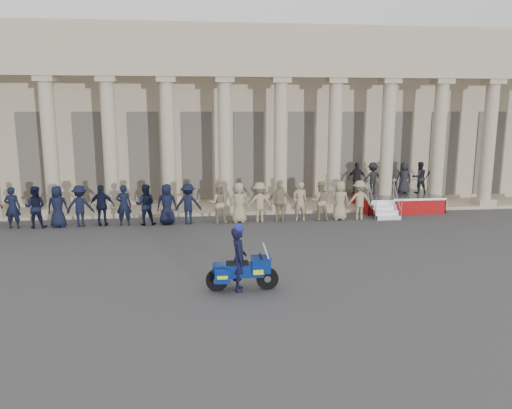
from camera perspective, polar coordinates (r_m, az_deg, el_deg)
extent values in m
plane|color=#38383B|center=(15.94, -6.43, -6.99)|extent=(90.00, 90.00, 0.00)
cube|color=tan|center=(30.19, -6.86, 10.05)|extent=(40.00, 10.00, 9.00)
cube|color=tan|center=(24.45, -6.61, -0.54)|extent=(40.00, 2.60, 0.15)
cube|color=tan|center=(23.27, -6.97, 15.50)|extent=(35.80, 1.00, 1.00)
cube|color=tan|center=(23.38, -7.03, 18.18)|extent=(35.80, 1.00, 1.20)
cube|color=tan|center=(24.50, -21.99, -0.71)|extent=(0.90, 0.90, 0.30)
cylinder|color=tan|center=(24.12, -22.49, 6.18)|extent=(0.64, 0.64, 5.60)
cube|color=tan|center=(24.11, -23.00, 13.10)|extent=(0.85, 0.85, 0.24)
cube|color=tan|center=(23.94, -15.98, -0.59)|extent=(0.90, 0.90, 0.30)
cylinder|color=tan|center=(23.56, -16.35, 6.46)|extent=(0.64, 0.64, 5.60)
cube|color=tan|center=(23.54, -16.74, 13.56)|extent=(0.85, 0.85, 0.24)
cube|color=tan|center=(23.66, -9.76, -0.45)|extent=(0.90, 0.90, 0.30)
cylinder|color=tan|center=(23.27, -9.99, 6.69)|extent=(0.64, 0.64, 5.60)
cube|color=tan|center=(23.26, -10.23, 13.88)|extent=(0.85, 0.85, 0.24)
cube|color=tan|center=(23.66, -3.46, -0.31)|extent=(0.90, 0.90, 0.30)
cylinder|color=tan|center=(23.28, -3.54, 6.83)|extent=(0.64, 0.64, 5.60)
cube|color=tan|center=(23.26, -3.63, 14.02)|extent=(0.85, 0.85, 0.24)
cube|color=tan|center=(23.95, 2.76, -0.17)|extent=(0.90, 0.90, 0.30)
cylinder|color=tan|center=(23.57, 2.83, 6.89)|extent=(0.64, 0.64, 5.60)
cube|color=tan|center=(23.55, 2.89, 13.99)|extent=(0.85, 0.85, 0.24)
cube|color=tan|center=(24.51, 8.76, -0.03)|extent=(0.90, 0.90, 0.30)
cylinder|color=tan|center=(24.14, 8.97, 6.86)|extent=(0.64, 0.64, 5.60)
cube|color=tan|center=(24.12, 9.17, 13.79)|extent=(0.85, 0.85, 0.24)
cube|color=tan|center=(25.33, 14.44, 0.10)|extent=(0.90, 0.90, 0.30)
cylinder|color=tan|center=(24.97, 14.76, 6.76)|extent=(0.64, 0.64, 5.60)
cube|color=tan|center=(24.95, 15.09, 13.46)|extent=(0.85, 0.85, 0.24)
cube|color=tan|center=(26.38, 19.72, 0.22)|extent=(0.90, 0.90, 0.30)
cylinder|color=tan|center=(26.03, 20.13, 6.61)|extent=(0.64, 0.64, 5.60)
cube|color=tan|center=(26.02, 20.55, 13.03)|extent=(0.85, 0.85, 0.24)
cube|color=tan|center=(27.63, 24.55, 0.33)|extent=(0.90, 0.90, 0.30)
cylinder|color=tan|center=(27.30, 25.03, 6.43)|extent=(0.64, 0.64, 5.60)
cube|color=tan|center=(27.29, 25.53, 12.54)|extent=(0.85, 0.85, 0.24)
cube|color=black|center=(26.48, -23.94, 4.88)|extent=(1.30, 0.12, 4.20)
cube|color=black|center=(25.83, -18.40, 5.13)|extent=(1.30, 0.12, 4.20)
cube|color=black|center=(25.44, -12.63, 5.34)|extent=(1.30, 0.12, 4.20)
cube|color=black|center=(25.31, -6.74, 5.50)|extent=(1.30, 0.12, 4.20)
cube|color=black|center=(25.45, -0.85, 5.60)|extent=(1.30, 0.12, 4.20)
cube|color=black|center=(25.84, 4.92, 5.64)|extent=(1.30, 0.12, 4.20)
cube|color=black|center=(26.49, 10.46, 5.63)|extent=(1.30, 0.12, 4.20)
cube|color=black|center=(27.37, 15.69, 5.57)|extent=(1.30, 0.12, 4.20)
cube|color=black|center=(28.47, 20.56, 5.47)|extent=(1.30, 0.12, 4.20)
cube|color=black|center=(29.75, 25.03, 5.35)|extent=(1.30, 0.12, 4.20)
imported|color=black|center=(22.88, -26.07, -0.32)|extent=(0.64, 0.42, 1.75)
imported|color=black|center=(22.60, -23.92, -0.27)|extent=(0.85, 0.66, 1.75)
imported|color=black|center=(22.35, -21.72, -0.22)|extent=(0.86, 0.56, 1.75)
imported|color=black|center=(22.14, -19.47, -0.17)|extent=(1.13, 0.65, 1.75)
imported|color=black|center=(21.95, -17.18, -0.12)|extent=(1.03, 0.43, 1.75)
imported|color=black|center=(21.81, -14.86, -0.07)|extent=(0.64, 0.42, 1.75)
imported|color=black|center=(21.70, -12.51, -0.02)|extent=(0.85, 0.66, 1.75)
imported|color=black|center=(21.63, -10.15, 0.03)|extent=(0.86, 0.56, 1.75)
imported|color=black|center=(21.59, -7.77, 0.09)|extent=(1.13, 0.65, 1.75)
imported|color=gray|center=(21.61, -4.32, 0.16)|extent=(0.85, 0.66, 1.75)
imported|color=gray|center=(21.66, -1.95, 0.22)|extent=(0.86, 0.56, 1.75)
imported|color=gray|center=(21.75, 0.41, 0.27)|extent=(1.13, 0.65, 1.75)
imported|color=gray|center=(21.88, 2.75, 0.32)|extent=(1.03, 0.43, 1.75)
imported|color=gray|center=(22.05, 5.05, 0.37)|extent=(0.64, 0.42, 1.75)
imported|color=gray|center=(22.25, 7.32, 0.42)|extent=(0.85, 0.66, 1.75)
imported|color=gray|center=(22.48, 9.54, 0.46)|extent=(0.86, 0.56, 1.75)
imported|color=gray|center=(22.75, 11.71, 0.51)|extent=(1.13, 0.65, 1.75)
cube|color=gray|center=(25.52, 15.79, 1.06)|extent=(3.78, 2.70, 0.10)
cube|color=maroon|center=(24.39, 16.93, -0.36)|extent=(3.78, 0.04, 0.66)
cube|color=maroon|center=(24.94, 11.77, 0.12)|extent=(0.04, 2.70, 0.66)
cube|color=maroon|center=(26.36, 19.50, 0.30)|extent=(0.04, 2.70, 0.66)
cube|color=gray|center=(23.11, 14.87, -1.45)|extent=(1.10, 0.28, 0.19)
cube|color=gray|center=(23.33, 14.65, -0.85)|extent=(1.10, 0.28, 0.19)
cube|color=gray|center=(23.55, 14.42, -0.25)|extent=(1.10, 0.28, 0.19)
cube|color=gray|center=(23.77, 14.20, 0.33)|extent=(1.10, 0.28, 0.19)
cylinder|color=gray|center=(26.63, 14.79, 2.70)|extent=(3.78, 0.04, 0.04)
imported|color=black|center=(24.89, 11.45, 2.94)|extent=(0.91, 0.38, 1.55)
imported|color=black|center=(25.15, 13.18, 2.95)|extent=(1.00, 0.58, 1.55)
imported|color=black|center=(25.44, 14.88, 2.95)|extent=(0.57, 0.37, 1.55)
imported|color=black|center=(25.74, 16.54, 2.96)|extent=(0.76, 0.49, 1.55)
imported|color=black|center=(26.07, 18.16, 2.96)|extent=(0.75, 0.59, 1.55)
imported|color=black|center=(26.42, 19.73, 2.96)|extent=(0.91, 0.38, 1.55)
cylinder|color=black|center=(13.79, 1.31, -8.45)|extent=(0.61, 0.14, 0.61)
cylinder|color=black|center=(13.70, -4.48, -8.61)|extent=(0.61, 0.14, 0.61)
cube|color=navy|center=(13.65, -1.39, -7.48)|extent=(1.06, 0.41, 0.35)
cube|color=navy|center=(13.64, 0.55, -6.84)|extent=(0.51, 0.49, 0.41)
cube|color=silver|center=(13.71, 0.54, -7.68)|extent=(0.21, 0.28, 0.11)
cube|color=#B2BFCC|center=(13.57, 1.21, -5.56)|extent=(0.20, 0.43, 0.49)
cube|color=black|center=(13.58, -2.17, -6.77)|extent=(0.60, 0.32, 0.09)
cube|color=navy|center=(13.60, -4.31, -7.26)|extent=(0.33, 0.32, 0.20)
cube|color=navy|center=(13.36, -3.87, -8.20)|extent=(0.42, 0.21, 0.37)
cube|color=#C7E40C|center=(13.36, -3.87, -8.20)|extent=(0.28, 0.23, 0.09)
cube|color=navy|center=(13.92, -3.95, -7.42)|extent=(0.42, 0.21, 0.37)
cube|color=#C7E40C|center=(13.92, -3.95, -7.42)|extent=(0.28, 0.23, 0.09)
cylinder|color=silver|center=(13.93, -3.36, -8.39)|extent=(0.55, 0.10, 0.09)
cylinder|color=black|center=(13.58, 0.55, -5.95)|extent=(0.05, 0.64, 0.03)
imported|color=black|center=(13.54, -1.98, -6.23)|extent=(0.44, 0.65, 1.77)
sphere|color=navy|center=(13.32, -2.00, -2.80)|extent=(0.28, 0.28, 0.28)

